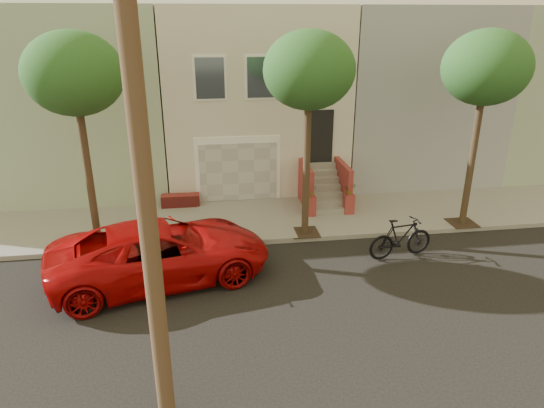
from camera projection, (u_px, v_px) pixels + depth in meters
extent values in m
plane|color=black|center=(297.00, 305.00, 11.97)|extent=(90.00, 90.00, 0.00)
cube|color=gray|center=(269.00, 219.00, 16.88)|extent=(40.00, 3.70, 0.15)
cube|color=beige|center=(250.00, 93.00, 20.98)|extent=(7.00, 8.00, 7.00)
cube|color=#95AB8A|center=(90.00, 96.00, 20.08)|extent=(6.50, 8.00, 7.00)
cube|color=gray|center=(398.00, 90.00, 21.87)|extent=(6.50, 8.00, 7.00)
cube|color=#95AB8A|center=(528.00, 87.00, 22.73)|extent=(6.50, 8.00, 7.00)
cube|color=white|center=(238.00, 169.00, 18.00)|extent=(3.20, 0.12, 2.50)
cube|color=#B7B7B2|center=(238.00, 172.00, 17.98)|extent=(2.90, 0.06, 2.20)
cube|color=gray|center=(243.00, 218.00, 16.73)|extent=(3.20, 3.70, 0.02)
cube|color=maroon|center=(181.00, 200.00, 17.79)|extent=(1.40, 0.45, 0.44)
cube|color=black|center=(320.00, 137.00, 17.95)|extent=(1.00, 0.06, 2.00)
cube|color=#3F4751|center=(210.00, 78.00, 16.62)|extent=(1.00, 0.06, 1.40)
cube|color=white|center=(210.00, 78.00, 16.64)|extent=(1.15, 0.05, 1.55)
cube|color=#3F4751|center=(261.00, 77.00, 16.86)|extent=(1.00, 0.06, 1.40)
cube|color=white|center=(261.00, 77.00, 16.88)|extent=(1.15, 0.05, 1.55)
cube|color=#3F4751|center=(311.00, 77.00, 17.10)|extent=(1.00, 0.06, 1.40)
cube|color=white|center=(311.00, 77.00, 17.12)|extent=(1.15, 0.05, 1.55)
cube|color=gray|center=(329.00, 211.00, 17.13)|extent=(1.20, 0.28, 0.20)
cube|color=gray|center=(327.00, 203.00, 17.32)|extent=(1.20, 0.28, 0.20)
cube|color=gray|center=(326.00, 195.00, 17.50)|extent=(1.20, 0.28, 0.20)
cube|color=gray|center=(324.00, 187.00, 17.69)|extent=(1.20, 0.28, 0.20)
cube|color=gray|center=(322.00, 180.00, 17.87)|extent=(1.20, 0.28, 0.20)
cube|color=gray|center=(321.00, 173.00, 18.06)|extent=(1.20, 0.28, 0.20)
cube|color=gray|center=(319.00, 165.00, 18.25)|extent=(1.20, 0.28, 0.20)
cube|color=maroon|center=(306.00, 186.00, 17.56)|extent=(0.18, 1.96, 1.60)
cube|color=maroon|center=(343.00, 184.00, 17.74)|extent=(0.18, 1.96, 1.60)
cube|color=maroon|center=(310.00, 206.00, 16.91)|extent=(0.35, 0.35, 0.70)
imported|color=#1D491A|center=(311.00, 191.00, 16.70)|extent=(0.40, 0.35, 0.45)
cube|color=maroon|center=(349.00, 204.00, 17.10)|extent=(0.35, 0.35, 0.70)
imported|color=#1D491A|center=(350.00, 189.00, 16.89)|extent=(0.41, 0.35, 0.45)
cube|color=#2D2116|center=(99.00, 245.00, 14.79)|extent=(0.90, 0.90, 0.02)
cylinder|color=#322417|center=(90.00, 181.00, 14.03)|extent=(0.22, 0.22, 4.20)
ellipsoid|color=#1D491A|center=(74.00, 74.00, 12.92)|extent=(2.70, 2.57, 2.29)
cube|color=#2D2116|center=(305.00, 232.00, 15.64)|extent=(0.90, 0.90, 0.02)
cylinder|color=#322417|center=(306.00, 171.00, 14.88)|extent=(0.22, 0.22, 4.20)
ellipsoid|color=#1D491A|center=(309.00, 70.00, 13.78)|extent=(2.70, 2.57, 2.29)
cube|color=#2D2116|center=(462.00, 223.00, 16.37)|extent=(0.90, 0.90, 0.02)
cylinder|color=#322417|center=(471.00, 164.00, 15.61)|extent=(0.22, 0.22, 4.20)
ellipsoid|color=#1D491A|center=(486.00, 68.00, 14.50)|extent=(2.70, 2.57, 2.29)
cylinder|color=#3F301D|center=(140.00, 146.00, 6.81)|extent=(0.30, 0.30, 10.00)
imported|color=#A20709|center=(161.00, 252.00, 12.89)|extent=(6.31, 3.95, 1.63)
imported|color=black|center=(401.00, 238.00, 14.16)|extent=(2.13, 0.92, 1.24)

